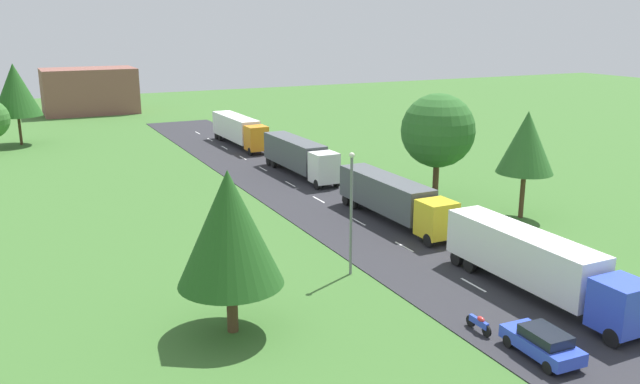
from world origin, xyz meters
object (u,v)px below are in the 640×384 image
Objects in this scene: truck_third at (299,155)px; motorcycle_courier at (479,323)px; truck_lead at (534,262)px; lamppost_second at (351,207)px; truck_fourth at (239,129)px; tree_ash at (526,143)px; tree_maple at (15,90)px; car_second at (543,342)px; tree_oak at (229,228)px; tree_birch at (438,131)px; truck_second at (393,197)px; distant_building at (90,91)px.

truck_third is 7.12× the size of motorcycle_courier.
truck_lead is 1.75× the size of lamppost_second.
tree_ash reaches higher than truck_fourth.
truck_lead is at bearing -69.00° from tree_maple.
truck_lead is 1.33× the size of tree_maple.
car_second is 16.57m from tree_oak.
truck_fourth is 1.34× the size of tree_maple.
tree_ash is (18.93, 4.86, 1.86)m from lamppost_second.
car_second is 0.44× the size of tree_birch.
tree_oak is (-9.51, -4.35, 1.23)m from lamppost_second.
motorcycle_courier is at bearing -108.71° from truck_second.
tree_oak is (-18.06, -12.90, 3.68)m from truck_second.
distant_building is at bearing 94.33° from motorcycle_courier.
tree_birch is 0.62× the size of distant_building.
lamppost_second is 0.83× the size of tree_birch.
truck_third is at bearing 60.22° from tree_oak.
motorcycle_courier is 0.18× the size of tree_maple.
motorcycle_courier is 23.31m from tree_ash.
motorcycle_courier is 11.21m from lamppost_second.
truck_lead reaches higher than car_second.
motorcycle_courier is at bearing -77.98° from lamppost_second.
tree_ash reaches higher than truck_third.
tree_maple reaches higher than tree_ash.
truck_third is 37.80m from motorcycle_courier.
tree_maple reaches higher than distant_building.
truck_lead is at bearing -81.96° from distant_building.
truck_lead is at bearing -130.28° from tree_ash.
tree_birch reaches higher than truck_fourth.
tree_birch is (7.74, -13.78, 4.15)m from truck_third.
tree_oak is at bearing 169.03° from truck_lead.
tree_ash is at bearing 49.83° from car_second.
truck_third is 1.56× the size of tree_oak.
distant_building is (-13.73, 78.58, 1.85)m from truck_second.
car_second is 0.40× the size of tree_maple.
tree_birch is at bearing -60.66° from truck_third.
tree_maple reaches higher than car_second.
distant_building is at bearing 93.41° from lamppost_second.
tree_maple is at bearing 151.88° from truck_fourth.
lamppost_second is at bearing 136.52° from truck_lead.
tree_maple is (-17.58, 59.41, 2.72)m from lamppost_second.
distant_building is (4.32, 91.48, -1.82)m from tree_oak.
truck_fourth is at bearing 103.88° from tree_birch.
truck_second is 7.20× the size of motorcycle_courier.
truck_fourth reaches higher than truck_lead.
car_second is 0.47× the size of tree_ash.
tree_maple is 1.19× the size of tree_ash.
tree_oak reaches higher than car_second.
truck_lead is at bearing -43.48° from lamppost_second.
lamppost_second reaches higher than motorcycle_courier.
tree_ash is (28.44, 9.21, 0.64)m from tree_oak.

